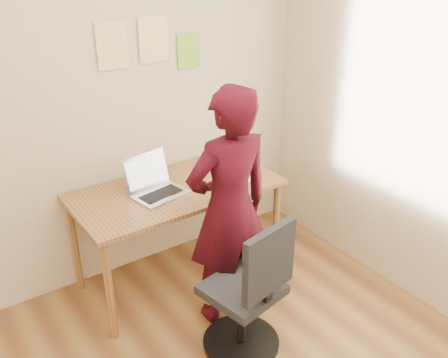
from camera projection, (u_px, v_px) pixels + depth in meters
room at (235, 216)px, 1.83m from camera, size 3.58×3.58×2.78m
desk at (177, 199)px, 3.42m from camera, size 1.40×0.70×0.74m
laptop at (155, 186)px, 3.29m from camera, size 0.39×0.36×0.24m
paper_sheet at (233, 176)px, 3.54m from camera, size 0.22×0.30×0.00m
phone at (214, 188)px, 3.36m from camera, size 0.08×0.12×0.01m
wall_note_left at (112, 46)px, 3.13m from camera, size 0.21×0.00×0.30m
wall_note_mid at (153, 39)px, 3.28m from camera, size 0.21×0.00×0.30m
wall_note_right at (189, 51)px, 3.46m from camera, size 0.18×0.00×0.24m
office_chair at (249, 298)px, 2.89m from camera, size 0.47×0.48×0.91m
person at (229, 209)px, 3.03m from camera, size 0.59×0.41×1.56m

